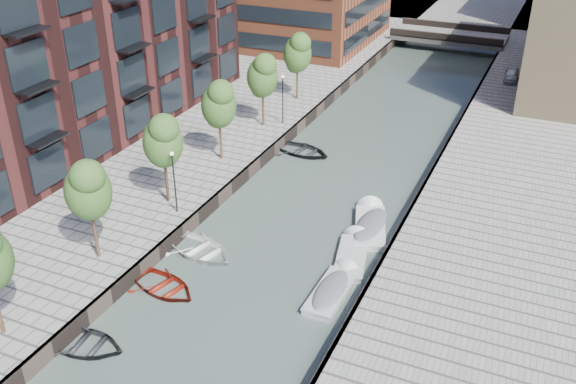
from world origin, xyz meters
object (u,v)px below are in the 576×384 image
Objects in this scene: tree_5 at (262,74)px; tree_6 at (297,52)px; sloop_2 at (164,289)px; sloop_3 at (200,253)px; tree_2 at (88,188)px; tree_3 at (162,139)px; tree_4 at (219,103)px; car at (512,74)px; motorboat_2 at (353,254)px; motorboat_1 at (333,289)px; sloop_4 at (302,153)px; bridge at (450,36)px; motorboat_4 at (370,224)px; sloop_0 at (84,347)px.

tree_6 is (0.00, 7.00, 0.00)m from tree_5.
sloop_2 is (4.25, -28.05, -5.31)m from tree_6.
tree_5 is at bearing 30.01° from sloop_3.
tree_3 is at bearing 90.00° from tree_2.
tree_4 is 1.74× the size of car.
sloop_2 is at bearing -163.72° from sloop_3.
sloop_2 is at bearing -138.40° from motorboat_2.
motorboat_1 is at bearing -52.56° from sloop_2.
sloop_3 is at bearing -170.55° from sloop_4.
bridge is 2.18× the size of tree_6.
motorboat_4 is at bearing 90.72° from motorboat_2.
tree_6 is 1.19× the size of motorboat_2.
sloop_0 is at bearing -75.14° from tree_3.
tree_5 and tree_6 have the same top height.
tree_3 is 1.19× the size of motorboat_2.
car is (4.62, 33.90, 1.49)m from motorboat_2.
tree_4 reaches higher than sloop_0.
motorboat_2 is (12.53, 7.30, -5.21)m from tree_2.
car is (12.91, 37.41, 1.58)m from sloop_3.
tree_3 is 14.15m from motorboat_1.
tree_3 is 7.00m from tree_4.
motorboat_4 is (12.49, 10.77, -5.09)m from tree_2.
sloop_3 is at bearing -139.76° from motorboat_4.
tree_5 is (0.00, 21.00, 0.00)m from tree_2.
sloop_0 is (-5.19, -59.48, -1.39)m from bridge.
tree_3 reaches higher than sloop_3.
motorboat_2 is (8.24, -11.86, 0.09)m from sloop_4.
tree_6 is 24.75m from motorboat_2.
car reaches higher than motorboat_4.
motorboat_1 reaches higher than sloop_2.
tree_5 is (0.00, 7.00, 0.00)m from tree_4.
tree_6 reaches higher than motorboat_2.
sloop_2 is at bearing -58.93° from tree_3.
tree_3 is 38.44m from car.
motorboat_1 is at bearing -75.57° from sloop_3.
car is at bearing 37.58° from tree_6.
motorboat_2 reaches higher than sloop_2.
sloop_0 is 1.26× the size of car.
sloop_2 is (4.25, -14.05, -5.31)m from tree_4.
tree_2 is 44.78m from car.
sloop_2 is at bearing -81.39° from tree_6.
motorboat_4 is (8.19, -8.39, 0.21)m from sloop_4.
tree_2 is 1.00× the size of tree_5.
car is (17.15, 27.20, -3.72)m from tree_4.
tree_2 reaches higher than car.
tree_3 and tree_5 have the same top height.
tree_2 is at bearing 147.95° from sloop_3.
sloop_3 is at bearing -76.15° from tree_5.
bridge is at bearing 120.55° from car.
tree_2 is 28.00m from tree_6.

